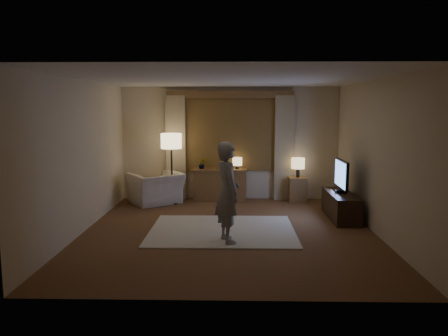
{
  "coord_description": "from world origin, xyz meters",
  "views": [
    {
      "loc": [
        0.09,
        -7.35,
        2.13
      ],
      "look_at": [
        -0.09,
        0.6,
        1.02
      ],
      "focal_mm": 35.0,
      "sensor_mm": 36.0,
      "label": 1
    }
  ],
  "objects_px": {
    "sideboard": "(220,186)",
    "side_table": "(297,189)",
    "tv_stand": "(340,206)",
    "person": "(228,192)",
    "armchair": "(156,188)"
  },
  "relations": [
    {
      "from": "side_table",
      "to": "person",
      "type": "height_order",
      "value": "person"
    },
    {
      "from": "tv_stand",
      "to": "person",
      "type": "bearing_deg",
      "value": -144.18
    },
    {
      "from": "side_table",
      "to": "tv_stand",
      "type": "distance_m",
      "value": 1.64
    },
    {
      "from": "sideboard",
      "to": "side_table",
      "type": "bearing_deg",
      "value": -1.61
    },
    {
      "from": "sideboard",
      "to": "side_table",
      "type": "distance_m",
      "value": 1.78
    },
    {
      "from": "armchair",
      "to": "side_table",
      "type": "bearing_deg",
      "value": 149.04
    },
    {
      "from": "side_table",
      "to": "sideboard",
      "type": "bearing_deg",
      "value": 178.39
    },
    {
      "from": "armchair",
      "to": "side_table",
      "type": "xyz_separation_m",
      "value": [
        3.19,
        0.28,
        -0.06
      ]
    },
    {
      "from": "sideboard",
      "to": "armchair",
      "type": "xyz_separation_m",
      "value": [
        -1.41,
        -0.33,
        -0.01
      ]
    },
    {
      "from": "person",
      "to": "sideboard",
      "type": "bearing_deg",
      "value": -15.2
    },
    {
      "from": "side_table",
      "to": "person",
      "type": "xyz_separation_m",
      "value": [
        -1.55,
        -3.08,
        0.54
      ]
    },
    {
      "from": "person",
      "to": "tv_stand",
      "type": "bearing_deg",
      "value": -73.51
    },
    {
      "from": "armchair",
      "to": "side_table",
      "type": "distance_m",
      "value": 3.2
    },
    {
      "from": "tv_stand",
      "to": "person",
      "type": "height_order",
      "value": "person"
    },
    {
      "from": "side_table",
      "to": "tv_stand",
      "type": "height_order",
      "value": "side_table"
    }
  ]
}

